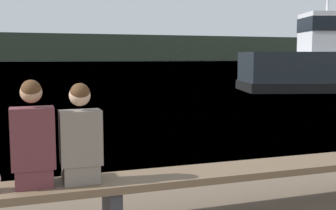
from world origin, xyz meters
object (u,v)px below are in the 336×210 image
at_px(person_left, 33,141).
at_px(person_right, 81,140).
at_px(bench_main, 112,188).
at_px(tugboat_red, 324,66).

distance_m(person_left, person_right, 0.43).
xyz_separation_m(bench_main, person_left, (-0.72, 0.00, 0.51)).
distance_m(bench_main, person_right, 0.58).
distance_m(person_left, tugboat_red, 19.50).
bearing_deg(person_right, tugboat_red, 44.38).
xyz_separation_m(person_right, tugboat_red, (13.71, 13.42, 0.31)).
bearing_deg(tugboat_red, person_right, 150.41).
relative_size(person_left, person_right, 1.04).
relative_size(person_right, tugboat_red, 0.11).
xyz_separation_m(bench_main, person_right, (-0.29, 0.00, 0.50)).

